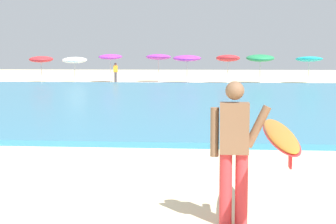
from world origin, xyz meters
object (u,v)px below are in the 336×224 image
Objects in this scene: beach_umbrella_0 at (41,59)px; beach_umbrella_2 at (110,57)px; surfer_with_board at (257,141)px; beach_umbrella_1 at (75,60)px; beach_umbrella_3 at (158,57)px; beach_umbrella_4 at (187,58)px; beach_umbrella_6 at (260,58)px; beach_umbrella_7 at (309,59)px; beach_umbrella_5 at (228,58)px; beachgoer_near_row_left at (116,72)px.

beach_umbrella_2 is (5.41, 1.10, 0.20)m from beach_umbrella_0.
beach_umbrella_1 is at bearing 108.44° from surfer_with_board.
beach_umbrella_4 is (2.46, -1.72, -0.10)m from beach_umbrella_3.
beach_umbrella_4 is (11.68, 0.50, 0.09)m from beach_umbrella_0.
beach_umbrella_1 is 0.90× the size of beach_umbrella_6.
beach_umbrella_2 reaches higher than surfer_with_board.
beach_umbrella_2 is at bearing 178.90° from beach_umbrella_7.
beach_umbrella_4 is 0.99× the size of beach_umbrella_5.
beach_umbrella_7 is at bearing 2.15° from beach_umbrella_0.
beach_umbrella_0 is 0.93× the size of beach_umbrella_6.
beach_umbrella_7 is (6.90, 35.47, 0.86)m from surfer_with_board.
surfer_with_board is 1.27× the size of beach_umbrella_0.
beach_umbrella_0 is 0.93× the size of beach_umbrella_3.
beach_umbrella_5 reaches higher than beach_umbrella_1.
beach_umbrella_1 is 8.95m from beach_umbrella_4.
beach_umbrella_4 is (-2.62, 35.18, 0.92)m from surfer_with_board.
beach_umbrella_6 is at bearing -9.74° from beach_umbrella_3.
beach_umbrella_5 is at bearing 1.51° from beach_umbrella_1.
beach_umbrella_3 reaches higher than beach_umbrella_4.
beach_umbrella_0 is 11.69m from beach_umbrella_4.
beach_umbrella_0 is at bearing -177.54° from beach_umbrella_4.
beach_umbrella_1 is at bearing -157.15° from beach_umbrella_2.
beach_umbrella_1 is 0.90× the size of beach_umbrella_3.
beach_umbrella_2 is 1.09× the size of beach_umbrella_7.
beach_umbrella_0 is at bearing -178.87° from beach_umbrella_5.
beach_umbrella_3 is 1.48× the size of beachgoer_near_row_left.
beach_umbrella_5 is at bearing -168.57° from beach_umbrella_6.
beach_umbrella_0 reaches higher than beach_umbrella_7.
beach_umbrella_4 is 1.44× the size of beachgoer_near_row_left.
beach_umbrella_1 is 14.71m from beach_umbrella_6.
beach_umbrella_2 is at bearing 11.47° from beach_umbrella_0.
beach_umbrella_7 reaches higher than surfer_with_board.
beach_umbrella_1 is (2.74, -0.03, -0.06)m from beach_umbrella_0.
beach_umbrella_5 is 2.59m from beach_umbrella_6.
surfer_with_board is 36.15m from beach_umbrella_7.
beach_umbrella_4 reaches higher than surfer_with_board.
beach_umbrella_5 is at bearing -4.85° from beach_umbrella_2.
beach_umbrella_2 reaches higher than beach_umbrella_0.
surfer_with_board is 36.88m from beach_umbrella_2.
beachgoer_near_row_left is (-9.04, 0.65, -1.12)m from beach_umbrella_5.
beach_umbrella_7 is (21.20, 0.79, 0.02)m from beach_umbrella_0.
beach_umbrella_3 is 5.99m from beach_umbrella_5.
beach_umbrella_3 is at bearing 20.68° from beachgoer_near_row_left.
beach_umbrella_2 reaches higher than beach_umbrella_4.
beach_umbrella_3 is 1.02× the size of beach_umbrella_5.
beach_umbrella_2 is at bearing -163.63° from beach_umbrella_3.
beach_umbrella_2 reaches higher than beach_umbrella_3.
beach_umbrella_0 is 1.01× the size of beach_umbrella_7.
surfer_with_board is at bearing -85.74° from beach_umbrella_4.
beach_umbrella_5 is 9.13m from beachgoer_near_row_left.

